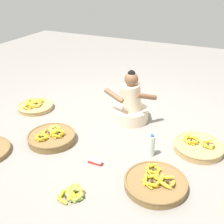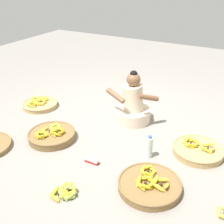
# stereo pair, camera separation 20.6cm
# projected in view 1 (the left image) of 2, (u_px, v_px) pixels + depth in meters

# --- Properties ---
(ground_plane) EXTENTS (10.00, 10.00, 0.00)m
(ground_plane) POSITION_uv_depth(u_px,v_px,m) (118.00, 128.00, 3.84)
(ground_plane) COLOR gray
(vendor_woman_front) EXTENTS (0.69, 0.53, 0.76)m
(vendor_woman_front) POSITION_uv_depth(u_px,v_px,m) (130.00, 105.00, 3.95)
(vendor_woman_front) COLOR beige
(vendor_woman_front) RESTS_ON ground
(banana_basket_back_left) EXTENTS (0.60, 0.60, 0.16)m
(banana_basket_back_left) POSITION_uv_depth(u_px,v_px,m) (198.00, 147.00, 3.36)
(banana_basket_back_left) COLOR tan
(banana_basket_back_left) RESTS_ON ground
(banana_basket_front_center) EXTENTS (0.60, 0.60, 0.17)m
(banana_basket_front_center) POSITION_uv_depth(u_px,v_px,m) (52.00, 137.00, 3.54)
(banana_basket_front_center) COLOR brown
(banana_basket_front_center) RESTS_ON ground
(banana_basket_mid_right) EXTENTS (0.55, 0.55, 0.14)m
(banana_basket_mid_right) POSITION_uv_depth(u_px,v_px,m) (35.00, 106.00, 4.35)
(banana_basket_mid_right) COLOR tan
(banana_basket_mid_right) RESTS_ON ground
(banana_basket_back_center) EXTENTS (0.64, 0.64, 0.16)m
(banana_basket_back_center) POSITION_uv_depth(u_px,v_px,m) (156.00, 183.00, 2.80)
(banana_basket_back_center) COLOR brown
(banana_basket_back_center) RESTS_ON ground
(loose_bananas_front_left) EXTENTS (0.25, 0.28, 0.09)m
(loose_bananas_front_left) POSITION_uv_depth(u_px,v_px,m) (73.00, 194.00, 2.69)
(loose_bananas_front_left) COLOR #9EB747
(loose_bananas_front_left) RESTS_ON ground
(water_bottle) EXTENTS (0.08, 0.08, 0.28)m
(water_bottle) POSITION_uv_depth(u_px,v_px,m) (152.00, 146.00, 3.24)
(water_bottle) COLOR silver
(water_bottle) RESTS_ON ground
(packet_carton_stack) EXTENTS (0.16, 0.06, 0.06)m
(packet_carton_stack) POSITION_uv_depth(u_px,v_px,m) (95.00, 161.00, 3.14)
(packet_carton_stack) COLOR red
(packet_carton_stack) RESTS_ON ground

